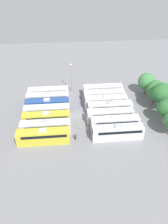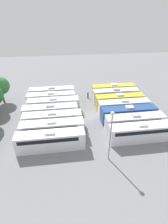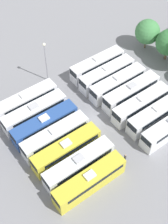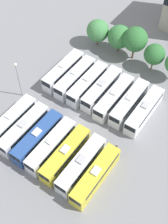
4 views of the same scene
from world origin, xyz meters
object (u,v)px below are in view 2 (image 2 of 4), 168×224
at_px(bus_2, 128,114).
at_px(bus_4, 119,101).
at_px(bus_5, 115,95).
at_px(light_pole, 111,129).
at_px(bus_9, 52,120).
at_px(bus_13, 52,93).
at_px(tree_4, 0,86).
at_px(bus_0, 141,132).
at_px(bus_10, 50,112).
at_px(bus_11, 53,105).
at_px(bus_1, 134,122).
at_px(bus_8, 52,129).
at_px(bus_6, 113,90).
at_px(bus_7, 50,140).
at_px(bus_12, 51,99).
at_px(bus_3, 124,107).
at_px(worker_person, 88,95).

height_order(bus_2, bus_4, same).
xyz_separation_m(bus_2, bus_5, (9.71, 0.03, 0.00)).
bearing_deg(light_pole, bus_9, 41.67).
height_order(bus_13, tree_4, tree_4).
distance_m(bus_0, bus_10, 19.23).
relative_size(bus_5, bus_11, 1.00).
height_order(bus_1, bus_5, same).
height_order(bus_8, bus_10, same).
distance_m(bus_6, bus_7, 25.75).
bearing_deg(bus_12, bus_3, -111.24).
bearing_deg(bus_10, bus_5, -68.31).
bearing_deg(bus_2, light_pole, 145.96).
bearing_deg(bus_1, bus_6, -0.99).
distance_m(bus_7, bus_11, 13.00).
relative_size(worker_person, light_pole, 0.20).
distance_m(bus_0, bus_7, 16.38).
bearing_deg(bus_10, worker_person, -45.80).
relative_size(bus_5, bus_6, 1.00).
distance_m(bus_1, bus_13, 23.34).
distance_m(bus_1, bus_10, 17.96).
relative_size(bus_4, bus_10, 1.00).
xyz_separation_m(bus_9, bus_10, (3.20, 0.50, 0.00)).
distance_m(bus_9, worker_person, 15.89).
height_order(bus_6, bus_9, same).
relative_size(bus_1, bus_4, 1.00).
distance_m(bus_10, worker_person, 13.79).
xyz_separation_m(bus_4, bus_11, (0.05, 16.12, 0.00)).
relative_size(bus_2, bus_9, 1.00).
distance_m(bus_2, light_pole, 13.30).
relative_size(bus_7, bus_13, 1.00).
xyz_separation_m(bus_5, bus_8, (-13.05, 16.20, 0.00)).
relative_size(bus_6, worker_person, 6.62).
distance_m(bus_9, bus_10, 3.24).
bearing_deg(light_pole, bus_7, 67.76).
bearing_deg(bus_8, worker_person, -30.28).
relative_size(bus_2, bus_4, 1.00).
distance_m(bus_8, worker_person, 18.54).
height_order(bus_1, bus_6, same).
relative_size(bus_7, bus_9, 1.00).
bearing_deg(bus_7, bus_8, -3.82).
relative_size(bus_6, bus_9, 1.00).
distance_m(bus_6, bus_10, 19.72).
distance_m(bus_12, tree_4, 13.38).
distance_m(bus_6, worker_person, 7.30).
height_order(bus_12, light_pole, light_pole).
distance_m(light_pole, tree_4, 32.49).
distance_m(bus_11, bus_12, 3.31).
distance_m(bus_0, worker_person, 20.36).
relative_size(bus_5, tree_4, 1.71).
bearing_deg(tree_4, bus_8, -141.57).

